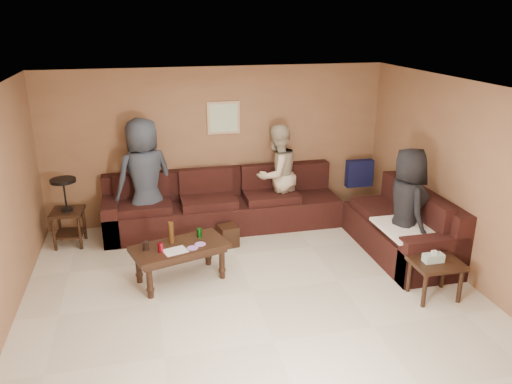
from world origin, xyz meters
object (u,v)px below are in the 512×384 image
side_table_right (436,266)px  waste_bin (228,236)px  sectional_sofa (282,216)px  person_left (145,178)px  person_right (406,208)px  coffee_table (180,251)px  end_table_left (67,211)px  person_middle (277,175)px

side_table_right → waste_bin: 2.94m
sectional_sofa → waste_bin: bearing=-170.2°
waste_bin → person_left: bearing=149.5°
waste_bin → person_right: size_ratio=0.19×
coffee_table → person_right: (3.01, -0.21, 0.40)m
end_table_left → person_right: bearing=-20.1°
coffee_table → side_table_right: 3.14m
person_middle → side_table_right: bearing=86.4°
person_left → person_middle: person_left is taller
end_table_left → waste_bin: size_ratio=3.25×
end_table_left → person_left: (1.14, 0.10, 0.38)m
sectional_sofa → person_left: 2.16m
sectional_sofa → side_table_right: 2.49m
person_middle → end_table_left: bearing=-26.0°
person_middle → person_right: 2.21m
coffee_table → person_right: bearing=-4.1°
sectional_sofa → coffee_table: sectional_sofa is taller
side_table_right → person_middle: size_ratio=0.38×
waste_bin → person_right: person_right is taller
end_table_left → person_middle: (3.22, 0.13, 0.28)m
person_left → waste_bin: bearing=126.6°
coffee_table → sectional_sofa: bearing=31.8°
end_table_left → person_right: person_right is taller
side_table_right → person_middle: 2.98m
coffee_table → person_right: 3.04m
coffee_table → waste_bin: bearing=48.2°
end_table_left → person_right: size_ratio=0.63×
sectional_sofa → person_middle: (0.07, 0.55, 0.49)m
end_table_left → side_table_right: end_table_left is taller
end_table_left → waste_bin: (2.28, -0.57, -0.38)m
side_table_right → person_middle: person_middle is taller
person_left → person_right: bearing=129.6°
sectional_sofa → side_table_right: size_ratio=7.44×
coffee_table → person_middle: size_ratio=0.80×
person_left → person_right: (3.37, -1.76, -0.10)m
person_right → coffee_table: bearing=88.7°
waste_bin → person_left: person_left is taller
side_table_right → person_right: (0.06, 0.89, 0.40)m
side_table_right → person_left: bearing=141.3°
person_middle → waste_bin: bearing=8.6°
sectional_sofa → person_right: bearing=-42.2°
end_table_left → person_left: person_left is taller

